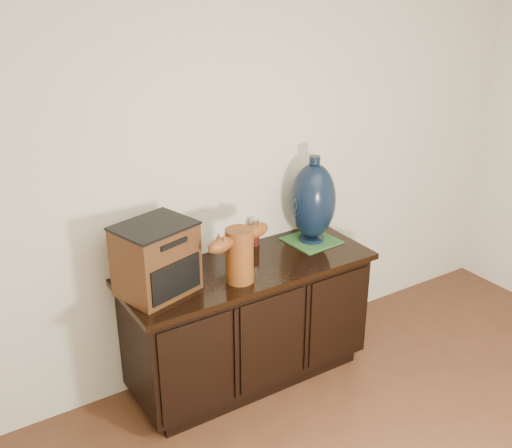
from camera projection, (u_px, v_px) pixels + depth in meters
sideboard at (248, 322)px, 3.50m from camera, size 1.46×0.56×0.75m
terracotta_vessel at (239, 252)px, 3.13m from camera, size 0.42×0.18×0.30m
tv_radio at (156, 259)px, 3.02m from camera, size 0.44×0.39×0.38m
green_mat at (311, 240)px, 3.66m from camera, size 0.30×0.30×0.01m
lamp_base at (313, 201)px, 3.56m from camera, size 0.29×0.29×0.53m
spray_can at (255, 233)px, 3.58m from camera, size 0.06×0.06×0.17m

